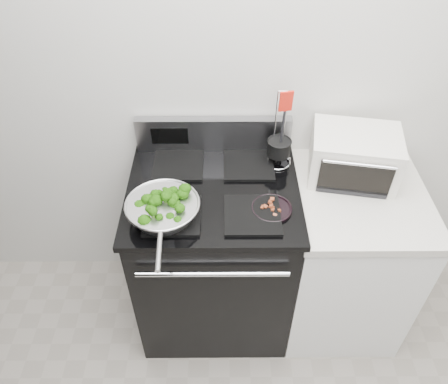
{
  "coord_description": "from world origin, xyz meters",
  "views": [
    {
      "loc": [
        -0.26,
        -0.06,
        2.29
      ],
      "look_at": [
        -0.25,
        1.36,
        0.98
      ],
      "focal_mm": 35.0,
      "sensor_mm": 36.0,
      "label": 1
    }
  ],
  "objects_px": {
    "gas_range": "(214,253)",
    "toaster_oven": "(354,156)",
    "utensil_holder": "(279,151)",
    "bacon_plate": "(272,207)",
    "skillet": "(163,209)"
  },
  "relations": [
    {
      "from": "gas_range",
      "to": "toaster_oven",
      "type": "height_order",
      "value": "toaster_oven"
    },
    {
      "from": "skillet",
      "to": "utensil_holder",
      "type": "xyz_separation_m",
      "value": [
        0.52,
        0.36,
        0.02
      ]
    },
    {
      "from": "bacon_plate",
      "to": "utensil_holder",
      "type": "height_order",
      "value": "utensil_holder"
    },
    {
      "from": "skillet",
      "to": "utensil_holder",
      "type": "relative_size",
      "value": 1.25
    },
    {
      "from": "bacon_plate",
      "to": "utensil_holder",
      "type": "bearing_deg",
      "value": 80.13
    },
    {
      "from": "utensil_holder",
      "to": "bacon_plate",
      "type": "bearing_deg",
      "value": -110.46
    },
    {
      "from": "toaster_oven",
      "to": "gas_range",
      "type": "bearing_deg",
      "value": -158.34
    },
    {
      "from": "gas_range",
      "to": "utensil_holder",
      "type": "relative_size",
      "value": 2.83
    },
    {
      "from": "utensil_holder",
      "to": "toaster_oven",
      "type": "distance_m",
      "value": 0.35
    },
    {
      "from": "bacon_plate",
      "to": "utensil_holder",
      "type": "xyz_separation_m",
      "value": [
        0.06,
        0.32,
        0.05
      ]
    },
    {
      "from": "bacon_plate",
      "to": "gas_range",
      "type": "bearing_deg",
      "value": 152.13
    },
    {
      "from": "gas_range",
      "to": "toaster_oven",
      "type": "relative_size",
      "value": 2.55
    },
    {
      "from": "gas_range",
      "to": "bacon_plate",
      "type": "xyz_separation_m",
      "value": [
        0.26,
        -0.14,
        0.48
      ]
    },
    {
      "from": "utensil_holder",
      "to": "toaster_oven",
      "type": "relative_size",
      "value": 0.9
    },
    {
      "from": "gas_range",
      "to": "utensil_holder",
      "type": "distance_m",
      "value": 0.64
    }
  ]
}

